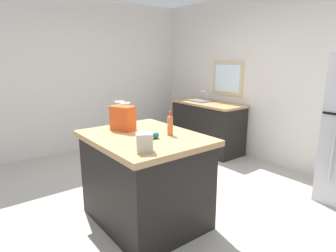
# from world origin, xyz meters

# --- Properties ---
(ground) EXTENTS (6.44, 6.44, 0.00)m
(ground) POSITION_xyz_m (0.00, 0.00, 0.00)
(ground) COLOR #ADA89E
(back_wall) EXTENTS (5.37, 0.13, 2.71)m
(back_wall) POSITION_xyz_m (-0.01, 2.26, 1.35)
(back_wall) COLOR silver
(back_wall) RESTS_ON ground
(left_wall) EXTENTS (0.10, 4.52, 2.71)m
(left_wall) POSITION_xyz_m (-2.68, 0.00, 1.36)
(left_wall) COLOR silver
(left_wall) RESTS_ON ground
(kitchen_island) EXTENTS (1.24, 0.99, 0.93)m
(kitchen_island) POSITION_xyz_m (0.13, -0.34, 0.47)
(kitchen_island) COLOR black
(kitchen_island) RESTS_ON ground
(sink_counter) EXTENTS (1.38, 0.63, 1.08)m
(sink_counter) POSITION_xyz_m (-1.18, 1.89, 0.46)
(sink_counter) COLOR black
(sink_counter) RESTS_ON ground
(shopping_bag) EXTENTS (0.28, 0.23, 0.30)m
(shopping_bag) POSITION_xyz_m (-0.19, -0.41, 1.07)
(shopping_bag) COLOR #DB511E
(shopping_bag) RESTS_ON kitchen_island
(small_box) EXTENTS (0.16, 0.17, 0.16)m
(small_box) POSITION_xyz_m (0.55, -0.62, 1.01)
(small_box) COLOR beige
(small_box) RESTS_ON kitchen_island
(bottle) EXTENTS (0.06, 0.06, 0.24)m
(bottle) POSITION_xyz_m (0.28, -0.14, 1.04)
(bottle) COLOR #C66633
(bottle) RESTS_ON kitchen_island
(ear_defenders) EXTENTS (0.21, 0.21, 0.06)m
(ear_defenders) POSITION_xyz_m (0.25, -0.37, 0.96)
(ear_defenders) COLOR black
(ear_defenders) RESTS_ON kitchen_island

